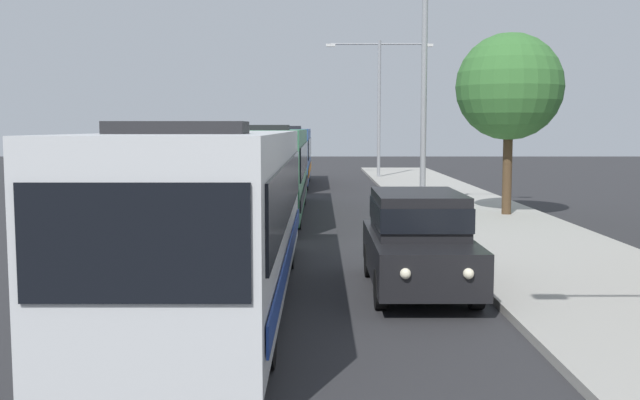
# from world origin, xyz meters

# --- Properties ---
(bus_lead) EXTENTS (2.58, 11.77, 3.21)m
(bus_lead) POSITION_xyz_m (-1.30, 12.94, 1.69)
(bus_lead) COLOR silver
(bus_lead) RESTS_ON ground_plane
(bus_second_in_line) EXTENTS (2.58, 12.20, 3.21)m
(bus_second_in_line) POSITION_xyz_m (-1.30, 26.28, 1.69)
(bus_second_in_line) COLOR #33724C
(bus_second_in_line) RESTS_ON ground_plane
(bus_middle) EXTENTS (2.58, 10.58, 3.21)m
(bus_middle) POSITION_xyz_m (-1.30, 39.87, 1.69)
(bus_middle) COLOR #284C8C
(bus_middle) RESTS_ON ground_plane
(white_suv) EXTENTS (1.86, 4.66, 1.90)m
(white_suv) POSITION_xyz_m (2.40, 13.93, 1.03)
(white_suv) COLOR black
(white_suv) RESTS_ON ground_plane
(box_truck_oncoming) EXTENTS (2.35, 7.79, 3.15)m
(box_truck_oncoming) POSITION_xyz_m (-4.60, 45.10, 1.71)
(box_truck_oncoming) COLOR maroon
(box_truck_oncoming) RESTS_ON ground_plane
(streetlamp_mid) EXTENTS (5.76, 0.28, 8.76)m
(streetlamp_mid) POSITION_xyz_m (4.10, 25.54, 5.46)
(streetlamp_mid) COLOR gray
(streetlamp_mid) RESTS_ON sidewalk
(streetlamp_far) EXTENTS (6.43, 0.28, 8.18)m
(streetlamp_far) POSITION_xyz_m (4.10, 44.94, 5.20)
(streetlamp_far) COLOR gray
(streetlamp_far) RESTS_ON sidewalk
(roadside_tree) EXTENTS (3.64, 3.64, 6.19)m
(roadside_tree) POSITION_xyz_m (6.97, 25.29, 4.50)
(roadside_tree) COLOR #4C3823
(roadside_tree) RESTS_ON sidewalk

